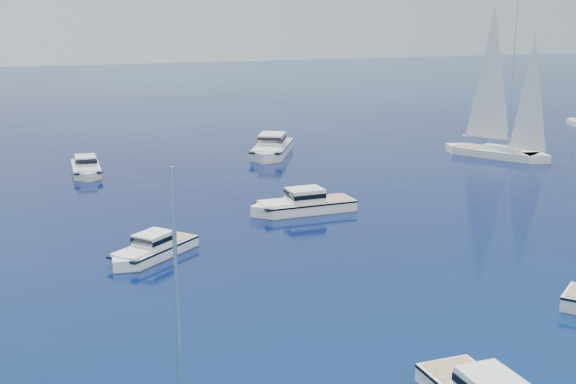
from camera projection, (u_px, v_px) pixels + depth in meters
The scene contains 8 objects.
ground at pixel (462, 336), 40.75m from camera, with size 400.00×400.00×0.00m, color #082950.
motor_cruiser_left at pixel (152, 257), 53.53m from camera, with size 2.54×8.29×2.18m, color white, non-canonical shape.
motor_cruiser_centre at pixel (303, 212), 65.17m from camera, with size 3.02×9.85×2.59m, color white, non-canonical shape.
motor_cruiser_distant at pixel (272, 155), 89.93m from camera, with size 3.71×12.11×3.18m, color silver, non-canonical shape.
motor_cruiser_horizon at pixel (86, 174), 79.84m from camera, with size 2.79×9.13×2.40m, color silver, non-canonical shape.
sailboat_sails_r at pixel (496, 157), 88.69m from camera, with size 3.50×13.47×19.80m, color silver, non-canonical shape.
tender_yellow at pixel (161, 241), 57.04m from camera, with size 1.99×3.63×0.95m, color #D8DB0C, non-canonical shape.
tender_grey_far at pixel (286, 211), 65.31m from camera, with size 2.13×3.93×0.95m, color black, non-canonical shape.
Camera 1 is at (-21.18, -32.58, 17.19)m, focal length 47.68 mm.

